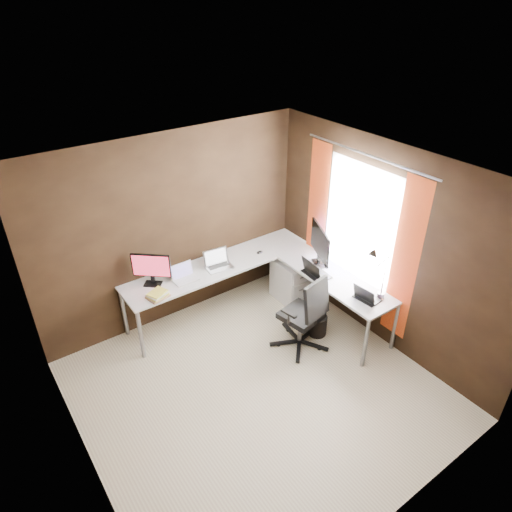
% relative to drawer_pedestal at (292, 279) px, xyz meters
% --- Properties ---
extents(room, '(3.60, 3.60, 2.50)m').
position_rel_drawer_pedestal_xyz_m(room, '(-1.09, -1.08, 0.98)').
color(room, beige).
rests_on(room, ground).
extents(desk, '(2.65, 2.25, 0.73)m').
position_rel_drawer_pedestal_xyz_m(desk, '(-0.59, -0.11, 0.38)').
color(desk, silver).
rests_on(desk, ground).
extents(drawer_pedestal, '(0.42, 0.50, 0.60)m').
position_rel_drawer_pedestal_xyz_m(drawer_pedestal, '(0.00, 0.00, 0.00)').
color(drawer_pedestal, silver).
rests_on(drawer_pedestal, ground).
extents(monitor_left, '(0.38, 0.33, 0.42)m').
position_rel_drawer_pedestal_xyz_m(monitor_left, '(-1.86, 0.44, 0.67)').
color(monitor_left, black).
rests_on(monitor_left, desk).
extents(monitor_right, '(0.29, 0.60, 0.53)m').
position_rel_drawer_pedestal_xyz_m(monitor_right, '(0.10, -0.40, 0.73)').
color(monitor_right, black).
rests_on(monitor_right, desk).
extents(laptop_white, '(0.30, 0.22, 0.20)m').
position_rel_drawer_pedestal_xyz_m(laptop_white, '(-1.51, 0.31, 0.47)').
color(laptop_white, silver).
rests_on(laptop_white, desk).
extents(laptop_silver, '(0.36, 0.27, 0.23)m').
position_rel_drawer_pedestal_xyz_m(laptop_silver, '(-1.01, 0.32, 0.48)').
color(laptop_silver, silver).
rests_on(laptop_silver, desk).
extents(laptop_black_big, '(0.27, 0.36, 0.23)m').
position_rel_drawer_pedestal_xyz_m(laptop_black_big, '(-0.13, -0.57, 0.48)').
color(laptop_black_big, black).
rests_on(laptop_black_big, desk).
extents(laptop_black_small, '(0.23, 0.31, 0.20)m').
position_rel_drawer_pedestal_xyz_m(laptop_black_small, '(0.01, -1.31, 0.47)').
color(laptop_black_small, black).
rests_on(laptop_black_small, desk).
extents(book_stack, '(0.28, 0.25, 0.08)m').
position_rel_drawer_pedestal_xyz_m(book_stack, '(-1.94, 0.15, 0.47)').
color(book_stack, '#A47858').
rests_on(book_stack, desk).
extents(mouse_left, '(0.11, 0.09, 0.04)m').
position_rel_drawer_pedestal_xyz_m(mouse_left, '(-1.91, 0.15, 0.45)').
color(mouse_left, black).
rests_on(mouse_left, desk).
extents(mouse_corner, '(0.10, 0.07, 0.04)m').
position_rel_drawer_pedestal_xyz_m(mouse_corner, '(-0.37, 0.27, 0.45)').
color(mouse_corner, black).
rests_on(mouse_corner, desk).
extents(desk_lamp, '(0.20, 0.23, 0.64)m').
position_rel_drawer_pedestal_xyz_m(desk_lamp, '(0.13, -1.31, 0.83)').
color(desk_lamp, slate).
rests_on(desk_lamp, desk).
extents(office_chair, '(0.57, 0.58, 1.02)m').
position_rel_drawer_pedestal_xyz_m(office_chair, '(-0.54, -0.86, -0.00)').
color(office_chair, black).
rests_on(office_chair, ground).
extents(wastebasket, '(0.31, 0.31, 0.28)m').
position_rel_drawer_pedestal_xyz_m(wastebasket, '(-0.24, -0.82, -0.16)').
color(wastebasket, black).
rests_on(wastebasket, ground).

